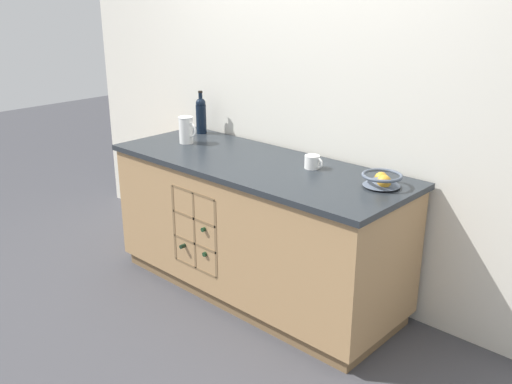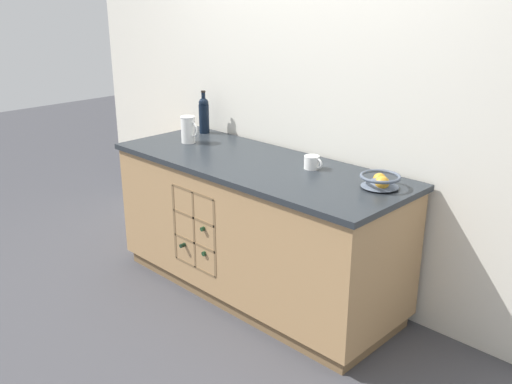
{
  "view_description": "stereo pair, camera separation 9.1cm",
  "coord_description": "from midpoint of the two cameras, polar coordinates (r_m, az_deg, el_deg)",
  "views": [
    {
      "loc": [
        2.3,
        -2.47,
        1.92
      ],
      "look_at": [
        0.0,
        0.0,
        0.7
      ],
      "focal_mm": 40.0,
      "sensor_mm": 36.0,
      "label": 1
    },
    {
      "loc": [
        2.36,
        -2.41,
        1.92
      ],
      "look_at": [
        0.0,
        0.0,
        0.7
      ],
      "focal_mm": 40.0,
      "sensor_mm": 36.0,
      "label": 2
    }
  ],
  "objects": [
    {
      "name": "back_wall",
      "position": [
        3.75,
        3.78,
        9.94
      ],
      "size": [
        4.4,
        0.06,
        2.55
      ],
      "primitive_type": "cube",
      "color": "silver",
      "rests_on": "ground_plane"
    },
    {
      "name": "fruit_bowl",
      "position": [
        3.13,
        11.67,
        1.28
      ],
      "size": [
        0.22,
        0.22,
        0.08
      ],
      "color": "#4C5666",
      "rests_on": "kitchen_island"
    },
    {
      "name": "ceramic_mug",
      "position": [
        3.4,
        4.91,
        3.01
      ],
      "size": [
        0.12,
        0.09,
        0.08
      ],
      "color": "white",
      "rests_on": "kitchen_island"
    },
    {
      "name": "kitchen_island",
      "position": [
        3.68,
        -0.75,
        -3.6
      ],
      "size": [
        2.0,
        0.77,
        0.9
      ],
      "color": "brown",
      "rests_on": "ground_plane"
    },
    {
      "name": "white_pitcher",
      "position": [
        3.97,
        -7.65,
        6.23
      ],
      "size": [
        0.15,
        0.1,
        0.19
      ],
      "color": "white",
      "rests_on": "kitchen_island"
    },
    {
      "name": "standing_wine_bottle",
      "position": [
        4.23,
        -6.14,
        7.72
      ],
      "size": [
        0.08,
        0.08,
        0.31
      ],
      "color": "black",
      "rests_on": "kitchen_island"
    },
    {
      "name": "ground_plane",
      "position": [
        3.88,
        -0.69,
        -9.76
      ],
      "size": [
        14.0,
        14.0,
        0.0
      ],
      "primitive_type": "plane",
      "color": "#424247"
    }
  ]
}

